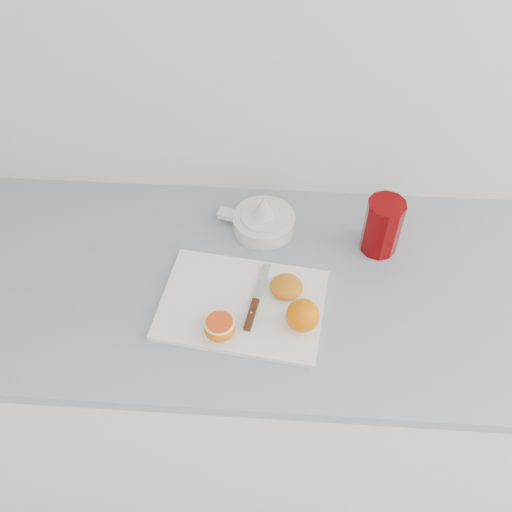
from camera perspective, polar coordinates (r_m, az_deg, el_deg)
The scene contains 8 objects.
counter at distance 1.65m, azimuth 4.59°, elevation -12.22°, with size 2.63×0.64×0.89m.
cutting_board at distance 1.23m, azimuth -1.40°, elevation -4.86°, with size 0.35×0.25×0.01m, color white.
whole_orange at distance 1.17m, azimuth 4.70°, elevation -5.95°, with size 0.07×0.07×0.07m.
half_orange at distance 1.17m, azimuth -3.64°, elevation -7.11°, with size 0.07×0.07×0.04m.
squeezed_shell at distance 1.24m, azimuth 3.04°, elevation -3.08°, with size 0.07×0.07×0.03m.
paring_knife at distance 1.21m, azimuth -0.27°, elevation -5.25°, with size 0.05×0.18×0.01m.
citrus_juicer at distance 1.37m, azimuth 0.72°, elevation 3.68°, with size 0.19×0.15×0.10m.
red_tumbler at distance 1.33m, azimuth 12.48°, elevation 2.75°, with size 0.09×0.09×0.14m.
Camera 1 is at (-0.21, 0.89, 1.89)m, focal length 40.00 mm.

